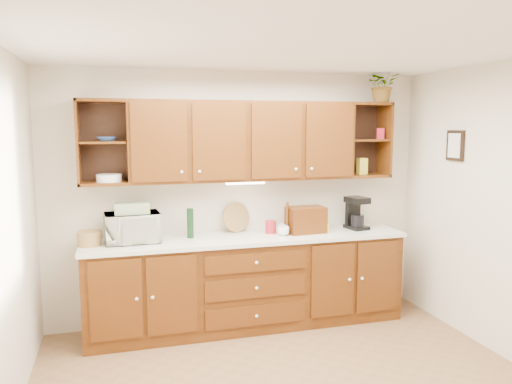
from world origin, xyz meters
TOP-DOWN VIEW (x-y plane):
  - ceiling at (0.00, 0.00)m, footprint 4.00×4.00m
  - back_wall at (0.00, 1.75)m, footprint 4.00×0.00m
  - base_cabinets at (0.00, 1.45)m, footprint 3.20×0.60m
  - countertop at (0.00, 1.44)m, footprint 3.24×0.64m
  - upper_cabinets at (0.01, 1.59)m, footprint 3.20×0.33m
  - undercabinet_light at (0.00, 1.53)m, footprint 0.40×0.05m
  - framed_picture at (1.98, 0.90)m, footprint 0.03×0.24m
  - wicker_basket at (-1.52, 1.46)m, footprint 0.24×0.24m
  - microwave at (-1.13, 1.49)m, footprint 0.53×0.38m
  - towel_stack at (-1.13, 1.49)m, footprint 0.32×0.24m
  - wine_bottle at (-0.57, 1.52)m, footprint 0.08×0.08m
  - woven_tray at (-0.07, 1.68)m, footprint 0.32×0.17m
  - bread_box at (0.62, 1.44)m, footprint 0.40×0.27m
  - mug_tree at (0.42, 1.43)m, footprint 0.30×0.30m
  - canister_red at (0.26, 1.51)m, footprint 0.12×0.12m
  - canister_white at (0.79, 1.50)m, footprint 0.09×0.09m
  - canister_yellow at (0.82, 1.38)m, footprint 0.12×0.12m
  - coffee_maker at (1.22, 1.49)m, footprint 0.22×0.27m
  - bowl_stack at (-1.33, 1.55)m, footprint 0.22×0.22m
  - plate_stack at (-1.32, 1.57)m, footprint 0.25×0.25m
  - pantry_box_yellow at (1.32, 1.58)m, footprint 0.10×0.08m
  - pantry_box_red at (1.52, 1.55)m, footprint 0.10×0.09m
  - potted_plant at (1.52, 1.52)m, footprint 0.41×0.38m

SIDE VIEW (x-z plane):
  - base_cabinets at x=0.00m, z-range 0.00..0.90m
  - countertop at x=0.00m, z-range 0.90..0.94m
  - woven_tray at x=-0.07m, z-range 0.79..1.10m
  - mug_tree at x=0.42m, z-range 0.83..1.16m
  - canister_yellow at x=0.82m, z-range 0.94..1.05m
  - canister_red at x=0.26m, z-range 0.94..1.07m
  - wicker_basket at x=-1.52m, z-range 0.94..1.07m
  - canister_white at x=0.79m, z-range 0.94..1.12m
  - bread_box at x=0.62m, z-range 0.94..1.21m
  - microwave at x=-1.13m, z-range 0.94..1.22m
  - wine_bottle at x=-0.57m, z-range 0.94..1.24m
  - coffee_maker at x=1.22m, z-range 0.93..1.28m
  - towel_stack at x=-1.13m, z-range 1.22..1.32m
  - back_wall at x=0.00m, z-range -0.70..3.30m
  - undercabinet_light at x=0.00m, z-range 1.46..1.48m
  - plate_stack at x=-1.32m, z-range 1.52..1.59m
  - pantry_box_yellow at x=1.32m, z-range 1.52..1.69m
  - framed_picture at x=1.98m, z-range 1.70..2.00m
  - upper_cabinets at x=0.01m, z-range 1.49..2.29m
  - bowl_stack at x=-1.33m, z-range 1.90..1.94m
  - pantry_box_red at x=1.52m, z-range 1.90..2.02m
  - potted_plant at x=1.52m, z-range 2.29..2.66m
  - ceiling at x=0.00m, z-range 2.60..2.60m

